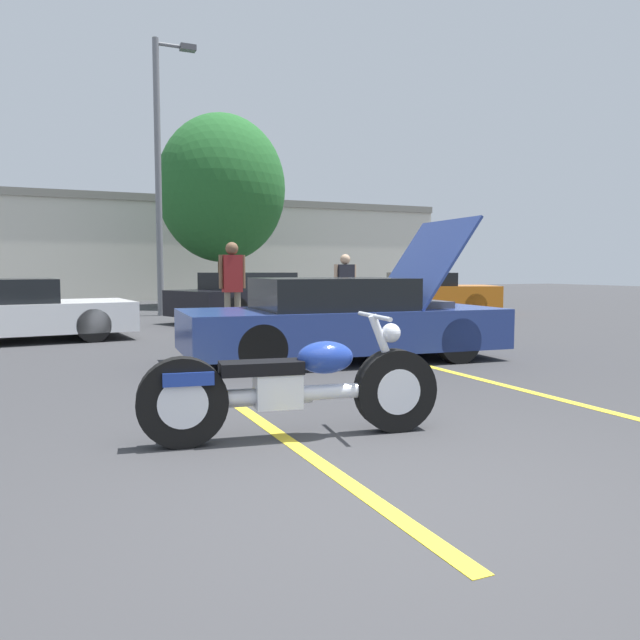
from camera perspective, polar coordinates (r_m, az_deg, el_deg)
ground_plane at (r=3.75m, az=6.71°, el=-16.25°), size 80.00×80.00×0.00m
parking_stripe_middle at (r=5.26m, az=-4.28°, el=-10.02°), size 0.12×5.41×0.01m
parking_stripe_back at (r=6.93m, az=20.87°, el=-6.73°), size 0.12×5.41×0.01m
far_building at (r=28.47m, az=-20.46°, el=6.42°), size 32.00×4.20×4.40m
light_pole at (r=18.67m, az=-14.35°, el=13.53°), size 1.21×0.28×7.73m
tree_background at (r=22.84m, az=-9.00°, el=11.77°), size 4.52×4.52×6.77m
motorcycle at (r=4.94m, az=-2.52°, el=-6.22°), size 2.40×0.74×0.98m
show_car_hood_open at (r=9.11m, az=2.16°, el=0.00°), size 4.75×2.18×2.10m
parked_car_left_row at (r=12.81m, az=-26.77°, el=0.67°), size 4.47×2.34×1.16m
parked_car_right_row at (r=18.72m, az=9.58°, el=2.36°), size 4.44×3.26×1.23m
parked_car_mid_row at (r=15.97m, az=-6.25°, el=2.04°), size 4.49×3.28×1.24m
spectator_by_show_car at (r=13.37m, az=2.31°, el=3.15°), size 0.52×0.22×1.65m
spectator_midground at (r=12.03m, az=-8.03°, el=3.58°), size 0.52×0.24×1.85m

